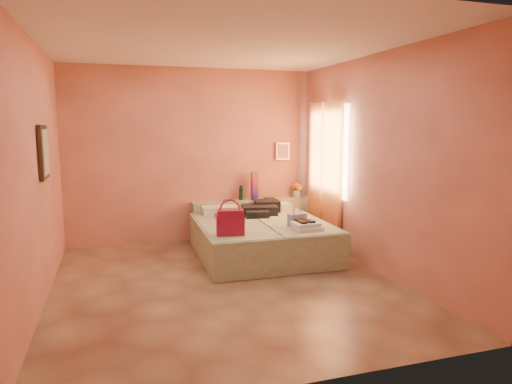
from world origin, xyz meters
TOP-DOWN VIEW (x-y plane):
  - ground at (0.00, 0.00)m, footprint 4.50×4.50m
  - room_walls at (0.21, 0.57)m, footprint 4.02×4.51m
  - headboard_ledge at (0.98, 2.10)m, footprint 2.05×0.30m
  - bed_left at (0.34, 1.05)m, footprint 0.95×2.02m
  - bed_right at (1.24, 1.05)m, footprint 0.95×2.02m
  - water_bottle at (0.78, 2.15)m, footprint 0.08×0.08m
  - rainbow_box at (1.01, 2.09)m, footprint 0.11×0.11m
  - small_dish at (0.51, 2.05)m, footprint 0.15×0.15m
  - green_book at (1.27, 2.11)m, footprint 0.19×0.17m
  - flower_vase at (1.80, 2.14)m, footprint 0.28×0.28m
  - magenta_handbag at (0.16, 0.42)m, footprint 0.38×0.25m
  - khaki_garment at (0.41, 1.48)m, footprint 0.43×0.37m
  - clothes_pile at (0.98, 1.61)m, footprint 0.62×0.62m
  - blue_handbag at (1.19, 0.66)m, footprint 0.28×0.18m
  - towel_stack at (1.22, 0.38)m, footprint 0.36×0.31m
  - sandal_pair at (1.20, 0.42)m, footprint 0.19×0.25m

SIDE VIEW (x-z plane):
  - ground at x=0.00m, z-range 0.00..0.00m
  - bed_left at x=0.34m, z-range 0.00..0.50m
  - bed_right at x=1.24m, z-range 0.00..0.50m
  - headboard_ledge at x=0.98m, z-range 0.00..0.65m
  - khaki_garment at x=0.41m, z-range 0.50..0.56m
  - towel_stack at x=1.22m, z-range 0.50..0.60m
  - blue_handbag at x=1.19m, z-range 0.50..0.67m
  - clothes_pile at x=0.98m, z-range 0.50..0.68m
  - sandal_pair at x=1.20m, z-range 0.60..0.63m
  - green_book at x=1.27m, z-range 0.65..0.68m
  - small_dish at x=0.51m, z-range 0.65..0.68m
  - magenta_handbag at x=0.16m, z-range 0.50..0.83m
  - water_bottle at x=0.78m, z-range 0.65..0.88m
  - flower_vase at x=1.80m, z-range 0.65..0.94m
  - rainbow_box at x=1.01m, z-range 0.65..1.11m
  - room_walls at x=0.21m, z-range 0.38..3.19m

